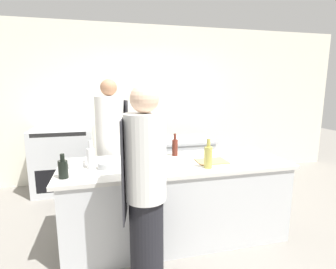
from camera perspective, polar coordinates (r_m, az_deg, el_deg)
The scene contains 16 objects.
ground_plane at distance 3.32m, azimuth 1.56°, elevation -20.91°, with size 16.00×16.00×0.00m, color gray.
wall_back at distance 4.92m, azimuth -5.05°, elevation 6.69°, with size 8.00×0.06×2.80m.
prep_counter at distance 3.11m, azimuth 1.61°, elevation -13.87°, with size 2.51×0.92×0.89m.
pass_counter at distance 4.22m, azimuth -2.33°, elevation -7.15°, with size 1.78×0.67×0.89m.
oven_range at distance 4.68m, azimuth -21.76°, elevation -5.17°, with size 0.94×0.67×1.05m.
chef_at_prep_near at distance 2.23m, azimuth -4.93°, elevation -11.87°, with size 0.38×0.36×1.75m.
chef_at_stove at distance 3.58m, azimuth -12.23°, elevation -2.94°, with size 0.41×0.40×1.82m.
bottle_olive_oil at distance 2.62m, azimuth -21.87°, elevation -6.89°, with size 0.09×0.09×0.23m.
bottle_vinegar at distance 2.81m, azimuth -16.44°, elevation -4.83°, with size 0.08×0.08×0.29m.
bottle_wine at distance 3.10m, azimuth -1.37°, elevation -3.56°, with size 0.08×0.08×0.21m.
bottle_cooking_oil at distance 2.74m, azimuth 8.75°, elevation -4.74°, with size 0.09×0.09×0.31m.
bottle_sauce at distance 2.89m, azimuth -3.70°, elevation -4.85°, with size 0.09×0.09×0.19m.
bottle_water at distance 3.19m, azimuth 1.51°, elevation -2.72°, with size 0.07×0.07×0.27m.
bowl_mixing_large at distance 2.81m, azimuth -12.90°, elevation -6.46°, with size 0.21×0.21×0.07m.
bowl_prep_small at distance 2.95m, azimuth -19.54°, elevation -6.00°, with size 0.20×0.20×0.06m.
cutting_board at distance 3.00m, azimuth 9.47°, elevation -5.76°, with size 0.34×0.25×0.01m.
Camera 1 is at (-0.76, -2.72, 1.74)m, focal length 28.00 mm.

